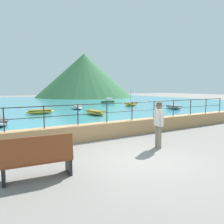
# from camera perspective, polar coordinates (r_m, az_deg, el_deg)

# --- Properties ---
(ground_plane) EXTENTS (120.00, 120.00, 0.00)m
(ground_plane) POSITION_cam_1_polar(r_m,az_deg,el_deg) (7.19, 6.45, -12.29)
(ground_plane) COLOR slate
(promenade_wall) EXTENTS (20.00, 0.56, 0.70)m
(promenade_wall) POSITION_cam_1_polar(r_m,az_deg,el_deg) (9.75, -4.98, -5.11)
(promenade_wall) COLOR tan
(promenade_wall) RESTS_ON ground
(railing) EXTENTS (18.44, 0.04, 0.90)m
(railing) POSITION_cam_1_polar(r_m,az_deg,el_deg) (9.60, -5.03, 0.51)
(railing) COLOR #282623
(railing) RESTS_ON promenade_wall
(lake_water) EXTENTS (64.00, 44.32, 0.06)m
(lake_water) POSITION_cam_1_polar(r_m,az_deg,el_deg) (31.61, -23.09, 1.88)
(lake_water) COLOR teal
(lake_water) RESTS_ON ground
(hill_main) EXTENTS (22.06, 22.06, 9.82)m
(hill_main) POSITION_cam_1_polar(r_m,az_deg,el_deg) (50.69, -7.30, 9.44)
(hill_main) COLOR #33663D
(hill_main) RESTS_ON ground
(bench_main) EXTENTS (1.74, 0.70, 1.13)m
(bench_main) POSITION_cam_1_polar(r_m,az_deg,el_deg) (5.83, -18.82, -11.35)
(bench_main) COLOR brown
(bench_main) RESTS_ON ground
(person_walking) EXTENTS (0.38, 0.56, 1.75)m
(person_walking) POSITION_cam_1_polar(r_m,az_deg,el_deg) (8.42, 12.14, -2.75)
(person_walking) COLOR slate
(person_walking) RESTS_ON ground
(boat_0) EXTENTS (1.30, 2.43, 0.36)m
(boat_0) POSITION_cam_1_polar(r_m,az_deg,el_deg) (23.54, 15.85, 1.28)
(boat_0) COLOR gray
(boat_0) RESTS_ON lake_water
(boat_1) EXTENTS (0.91, 2.30, 1.56)m
(boat_1) POSITION_cam_1_polar(r_m,az_deg,el_deg) (14.53, -27.26, -2.32)
(boat_1) COLOR gray
(boat_1) RESTS_ON lake_water
(boat_2) EXTENTS (1.17, 2.39, 0.36)m
(boat_2) POSITION_cam_1_polar(r_m,az_deg,el_deg) (22.61, -9.08, 1.24)
(boat_2) COLOR white
(boat_2) RESTS_ON lake_water
(boat_3) EXTENTS (2.33, 0.98, 0.36)m
(boat_3) POSITION_cam_1_polar(r_m,az_deg,el_deg) (19.35, -18.29, 0.10)
(boat_3) COLOR gold
(boat_3) RESTS_ON lake_water
(boat_4) EXTENTS (2.36, 1.05, 0.76)m
(boat_4) POSITION_cam_1_polar(r_m,az_deg,el_deg) (29.98, -1.01, 2.75)
(boat_4) COLOR #338C59
(boat_4) RESTS_ON lake_water
(boat_5) EXTENTS (1.18, 2.39, 0.36)m
(boat_5) POSITION_cam_1_polar(r_m,az_deg,el_deg) (17.81, -4.42, -0.11)
(boat_5) COLOR gold
(boat_5) RESTS_ON lake_water
(boat_6) EXTENTS (2.47, 1.66, 1.98)m
(boat_6) POSITION_cam_1_polar(r_m,az_deg,el_deg) (26.34, 5.03, 2.05)
(boat_6) COLOR gold
(boat_6) RESTS_ON lake_water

